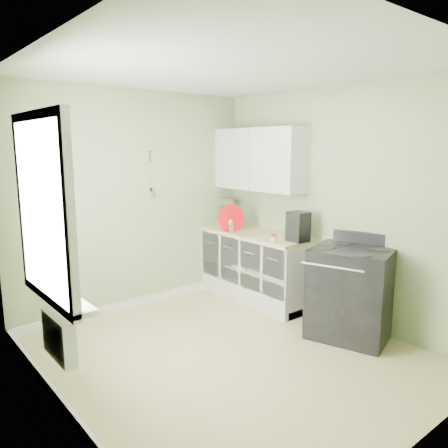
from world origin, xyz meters
TOP-DOWN VIEW (x-y plane):
  - floor at (0.00, 0.00)m, footprint 3.20×3.60m
  - ceiling at (0.00, 0.00)m, footprint 3.20×3.60m
  - wall_back at (0.00, 1.81)m, footprint 3.20×0.02m
  - wall_left at (-1.61, 0.00)m, footprint 0.02×3.60m
  - wall_right at (1.61, 0.00)m, footprint 0.02×3.60m
  - base_cabinets at (1.30, 1.00)m, footprint 0.60×1.60m
  - countertop at (1.29, 1.00)m, footprint 0.64×1.60m
  - upper_cabinets at (1.43, 1.10)m, footprint 0.35×1.40m
  - window at (-1.58, 0.30)m, footprint 0.06×1.14m
  - window_sill at (-1.51, 0.30)m, footprint 0.18×1.14m
  - radiator at (-1.54, 0.25)m, footprint 0.12×0.50m
  - wall_utensils at (0.20, 1.78)m, footprint 0.02×0.14m
  - stove at (1.28, -0.48)m, footprint 0.92×0.96m
  - stand_mixer at (1.33, 1.74)m, footprint 0.25×0.38m
  - kettle at (1.05, 1.24)m, footprint 0.17×0.10m
  - coffee_maker at (1.30, 0.30)m, footprint 0.21×0.23m
  - red_tray at (1.05, 1.23)m, footprint 0.38×0.15m
  - jar at (1.05, 0.46)m, footprint 0.08×0.08m
  - plant_a at (-1.50, -0.00)m, footprint 0.17×0.17m
  - plant_b at (-1.50, 0.42)m, footprint 0.18×0.20m
  - plant_c at (-1.50, 0.48)m, footprint 0.24×0.24m

SIDE VIEW (x-z plane):
  - floor at x=0.00m, z-range -0.02..0.00m
  - base_cabinets at x=1.30m, z-range 0.00..0.87m
  - stove at x=1.28m, z-range -0.06..1.04m
  - radiator at x=-1.54m, z-range 0.38..0.73m
  - window_sill at x=-1.51m, z-range 0.86..0.90m
  - countertop at x=1.29m, z-range 0.87..0.91m
  - jar at x=1.05m, z-range 0.91..1.00m
  - kettle at x=1.05m, z-range 0.91..1.08m
  - plant_a at x=-1.50m, z-range 0.90..1.17m
  - plant_b at x=-1.50m, z-range 0.90..1.21m
  - plant_c at x=-1.50m, z-range 0.90..1.21m
  - coffee_maker at x=1.30m, z-range 0.90..1.25m
  - stand_mixer at x=1.33m, z-range 0.88..1.31m
  - red_tray at x=1.05m, z-range 0.91..1.28m
  - wall_back at x=0.00m, z-range 0.00..2.70m
  - wall_left at x=-1.61m, z-range 0.00..2.70m
  - wall_right at x=1.61m, z-range 0.00..2.70m
  - window at x=-1.58m, z-range 0.83..2.27m
  - wall_utensils at x=0.20m, z-range 1.27..1.85m
  - upper_cabinets at x=1.43m, z-range 1.45..2.25m
  - ceiling at x=0.00m, z-range 2.70..2.72m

